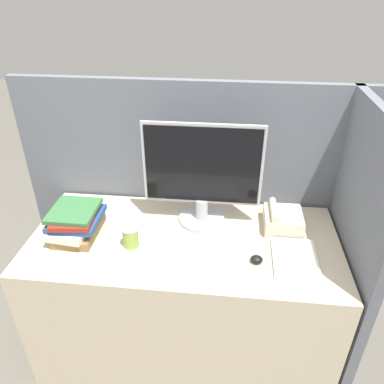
{
  "coord_description": "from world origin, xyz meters",
  "views": [
    {
      "loc": [
        0.2,
        -1.08,
        1.89
      ],
      "look_at": [
        0.04,
        0.39,
        1.0
      ],
      "focal_mm": 35.0,
      "sensor_mm": 36.0,
      "label": 1
    }
  ],
  "objects_px": {
    "book_stack": "(76,222)",
    "desk_telephone": "(282,220)",
    "coffee_cup": "(131,237)",
    "monitor": "(202,177)",
    "keyboard": "(193,255)",
    "mouse": "(256,259)"
  },
  "relations": [
    {
      "from": "desk_telephone",
      "to": "keyboard",
      "type": "bearing_deg",
      "value": -147.32
    },
    {
      "from": "keyboard",
      "to": "desk_telephone",
      "type": "distance_m",
      "value": 0.5
    },
    {
      "from": "desk_telephone",
      "to": "monitor",
      "type": "bearing_deg",
      "value": 177.13
    },
    {
      "from": "mouse",
      "to": "coffee_cup",
      "type": "distance_m",
      "value": 0.59
    },
    {
      "from": "keyboard",
      "to": "mouse",
      "type": "xyz_separation_m",
      "value": [
        0.28,
        -0.01,
        0.01
      ]
    },
    {
      "from": "monitor",
      "to": "book_stack",
      "type": "distance_m",
      "value": 0.65
    },
    {
      "from": "keyboard",
      "to": "coffee_cup",
      "type": "height_order",
      "value": "coffee_cup"
    },
    {
      "from": "monitor",
      "to": "keyboard",
      "type": "height_order",
      "value": "monitor"
    },
    {
      "from": "book_stack",
      "to": "desk_telephone",
      "type": "relative_size",
      "value": 1.55
    },
    {
      "from": "coffee_cup",
      "to": "book_stack",
      "type": "relative_size",
      "value": 0.35
    },
    {
      "from": "monitor",
      "to": "desk_telephone",
      "type": "bearing_deg",
      "value": -2.87
    },
    {
      "from": "monitor",
      "to": "keyboard",
      "type": "xyz_separation_m",
      "value": [
        -0.01,
        -0.29,
        -0.25
      ]
    },
    {
      "from": "desk_telephone",
      "to": "mouse",
      "type": "bearing_deg",
      "value": -115.96
    },
    {
      "from": "coffee_cup",
      "to": "book_stack",
      "type": "bearing_deg",
      "value": 168.01
    },
    {
      "from": "keyboard",
      "to": "book_stack",
      "type": "distance_m",
      "value": 0.59
    },
    {
      "from": "coffee_cup",
      "to": "desk_telephone",
      "type": "height_order",
      "value": "desk_telephone"
    },
    {
      "from": "monitor",
      "to": "book_stack",
      "type": "xyz_separation_m",
      "value": [
        -0.59,
        -0.18,
        -0.19
      ]
    },
    {
      "from": "monitor",
      "to": "mouse",
      "type": "relative_size",
      "value": 10.32
    },
    {
      "from": "mouse",
      "to": "coffee_cup",
      "type": "bearing_deg",
      "value": 174.65
    },
    {
      "from": "coffee_cup",
      "to": "desk_telephone",
      "type": "relative_size",
      "value": 0.54
    },
    {
      "from": "monitor",
      "to": "desk_telephone",
      "type": "height_order",
      "value": "monitor"
    },
    {
      "from": "mouse",
      "to": "desk_telephone",
      "type": "relative_size",
      "value": 0.29
    }
  ]
}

